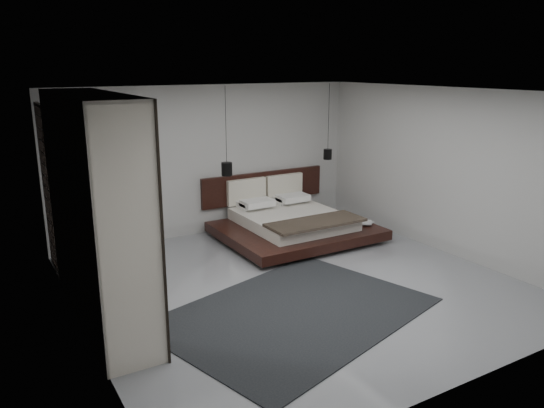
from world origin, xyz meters
TOP-DOWN VIEW (x-y plane):
  - floor at (0.00, 0.00)m, footprint 6.00×6.00m
  - ceiling at (0.00, 0.00)m, footprint 6.00×6.00m
  - wall_back at (0.00, 3.00)m, footprint 6.00×0.00m
  - wall_front at (0.00, -3.00)m, footprint 6.00×0.00m
  - wall_left at (-3.00, 0.00)m, footprint 0.00×6.00m
  - wall_right at (3.00, 0.00)m, footprint 0.00×6.00m
  - lattice_screen at (-2.95, 2.45)m, footprint 0.05×0.90m
  - bed at (1.14, 1.91)m, footprint 2.71×2.36m
  - book_lower at (2.25, 1.27)m, footprint 0.28×0.35m
  - book_upper at (2.23, 1.24)m, footprint 0.35×0.36m
  - pendant_left at (0.02, 2.33)m, footprint 0.19×0.19m
  - pendant_right at (2.25, 2.33)m, footprint 0.17×0.17m
  - wardrobe at (-2.70, 0.33)m, footprint 0.68×2.89m
  - rug at (-0.53, -0.79)m, footprint 3.97×3.30m

SIDE VIEW (x-z plane):
  - floor at x=0.00m, z-range 0.00..0.00m
  - rug at x=-0.53m, z-range 0.00..0.01m
  - book_lower at x=2.25m, z-range 0.25..0.28m
  - bed at x=1.14m, z-range -0.25..0.82m
  - book_upper at x=2.23m, z-range 0.28..0.30m
  - lattice_screen at x=-2.95m, z-range 0.00..2.60m
  - pendant_left at x=0.02m, z-range 0.56..2.14m
  - wall_back at x=0.00m, z-range -1.60..4.40m
  - wall_front at x=0.00m, z-range -1.60..4.40m
  - wall_left at x=-3.00m, z-range -1.60..4.40m
  - wall_right at x=3.00m, z-range -1.60..4.40m
  - wardrobe at x=-2.70m, z-range 0.00..2.84m
  - pendant_right at x=2.25m, z-range 0.69..2.17m
  - ceiling at x=0.00m, z-range 2.80..2.80m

